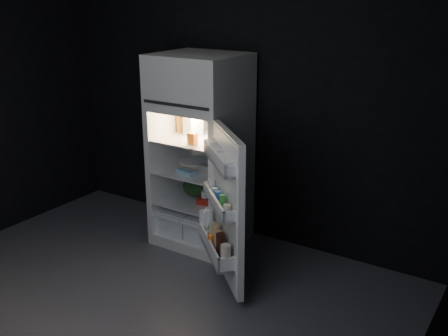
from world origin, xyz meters
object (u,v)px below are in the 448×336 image
Objects in this scene: milk_jug at (193,123)px; egg_carton at (212,170)px; refrigerator at (202,144)px; fridge_door at (224,211)px; yogurt_tray at (210,201)px.

egg_carton is (0.26, -0.08, -0.38)m from milk_jug.
refrigerator is 0.26m from egg_carton.
egg_carton is at bearing 0.72° from milk_jug.
refrigerator reaches higher than egg_carton.
milk_jug is at bearing 175.43° from refrigerator.
fridge_door is 0.78m from yogurt_tray.
fridge_door is at bearing -45.97° from egg_carton.
fridge_door is 5.08× the size of milk_jug.
fridge_door is at bearing -44.19° from refrigerator.
refrigerator is 6.88× the size of egg_carton.
fridge_door is 5.21× the size of yogurt_tray.
refrigerator is 0.22m from milk_jug.
yogurt_tray is (-0.02, -0.00, -0.31)m from egg_carton.
yogurt_tray is (-0.51, 0.55, -0.22)m from fridge_door.
yogurt_tray is (0.14, -0.08, -0.50)m from refrigerator.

